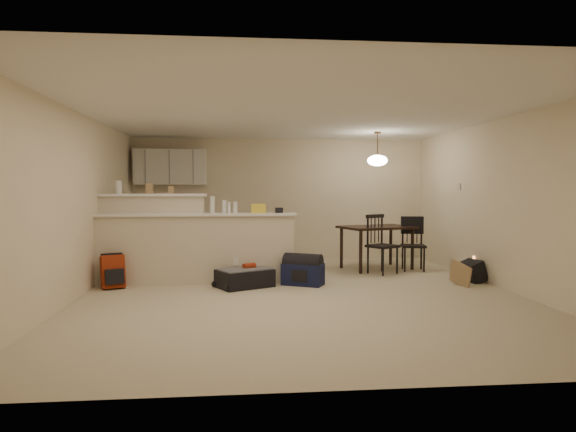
{
  "coord_description": "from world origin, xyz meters",
  "views": [
    {
      "loc": [
        -0.85,
        -7.09,
        1.46
      ],
      "look_at": [
        -0.1,
        0.7,
        1.05
      ],
      "focal_mm": 32.0,
      "sensor_mm": 36.0,
      "label": 1
    }
  ],
  "objects": [
    {
      "name": "jar",
      "position": [
        -2.71,
        1.12,
        1.49
      ],
      "size": [
        0.1,
        0.1,
        0.2
      ],
      "primitive_type": "cylinder",
      "color": "silver",
      "rests_on": "breakfast_bar"
    },
    {
      "name": "cereal_box",
      "position": [
        -2.24,
        1.12,
        1.47
      ],
      "size": [
        0.1,
        0.07,
        0.16
      ],
      "primitive_type": "cube",
      "color": "#A07F52",
      "rests_on": "breakfast_bar"
    },
    {
      "name": "kitchen_counter",
      "position": [
        -2.0,
        3.19,
        0.45
      ],
      "size": [
        1.8,
        0.6,
        0.9
      ],
      "primitive_type": "cube",
      "color": "white",
      "rests_on": "ground"
    },
    {
      "name": "suitcase",
      "position": [
        -0.77,
        0.52,
        0.13
      ],
      "size": [
        0.92,
        0.81,
        0.26
      ],
      "primitive_type": "cube",
      "rotation": [
        0.0,
        0.0,
        0.49
      ],
      "color": "black",
      "rests_on": "ground"
    },
    {
      "name": "cardboard_sheet",
      "position": [
        2.48,
        0.32,
        0.17
      ],
      "size": [
        0.13,
        0.45,
        0.35
      ],
      "primitive_type": "cube",
      "rotation": [
        0.0,
        0.0,
        1.82
      ],
      "color": "#A07F52",
      "rests_on": "ground"
    },
    {
      "name": "red_backpack",
      "position": [
        -2.7,
        0.61,
        0.24
      ],
      "size": [
        0.38,
        0.31,
        0.49
      ],
      "primitive_type": "cube",
      "rotation": [
        0.0,
        0.0,
        0.41
      ],
      "color": "maroon",
      "rests_on": "ground"
    },
    {
      "name": "extra_item_y",
      "position": [
        -1.0,
        0.9,
        1.17
      ],
      "size": [
        0.05,
        0.05,
        0.16
      ],
      "primitive_type": "cylinder",
      "color": "silver",
      "rests_on": "breakfast_bar"
    },
    {
      "name": "dining_table",
      "position": [
        1.66,
        2.05,
        0.69
      ],
      "size": [
        1.46,
        1.19,
        0.79
      ],
      "rotation": [
        0.0,
        0.0,
        0.32
      ],
      "color": "black",
      "rests_on": "ground"
    },
    {
      "name": "room",
      "position": [
        0.0,
        0.0,
        1.25
      ],
      "size": [
        7.0,
        7.02,
        2.5
      ],
      "color": "beige",
      "rests_on": "ground"
    },
    {
      "name": "dining_chair_near",
      "position": [
        1.62,
        1.51,
        0.51
      ],
      "size": [
        0.61,
        0.6,
        1.02
      ],
      "primitive_type": null,
      "rotation": [
        0.0,
        0.0,
        0.57
      ],
      "color": "black",
      "rests_on": "ground"
    },
    {
      "name": "pendant_lamp",
      "position": [
        1.66,
        2.05,
        1.99
      ],
      "size": [
        0.36,
        0.36,
        0.62
      ],
      "color": "brown",
      "rests_on": "room"
    },
    {
      "name": "extra_item_x",
      "position": [
        -1.07,
        0.9,
        1.19
      ],
      "size": [
        0.07,
        0.07,
        0.2
      ],
      "primitive_type": "cylinder",
      "color": "silver",
      "rests_on": "breakfast_bar"
    },
    {
      "name": "thermostat",
      "position": [
        2.98,
        1.55,
        1.5
      ],
      "size": [
        0.02,
        0.12,
        0.12
      ],
      "primitive_type": "cube",
      "color": "beige",
      "rests_on": "room"
    },
    {
      "name": "black_daypack",
      "position": [
        2.81,
        0.61,
        0.16
      ],
      "size": [
        0.34,
        0.42,
        0.32
      ],
      "primitive_type": "cube",
      "rotation": [
        0.0,
        0.0,
        1.82
      ],
      "color": "black",
      "rests_on": "ground"
    },
    {
      "name": "bottle_a",
      "position": [
        -1.26,
        0.9,
        1.22
      ],
      "size": [
        0.07,
        0.07,
        0.26
      ],
      "primitive_type": "cylinder",
      "color": "silver",
      "rests_on": "breakfast_bar"
    },
    {
      "name": "breakfast_bar",
      "position": [
        -1.76,
        0.98,
        0.61
      ],
      "size": [
        3.08,
        0.58,
        1.39
      ],
      "color": "beige",
      "rests_on": "ground"
    },
    {
      "name": "dining_chair_far",
      "position": [
        2.26,
        1.8,
        0.47
      ],
      "size": [
        0.48,
        0.46,
        0.94
      ],
      "primitive_type": null,
      "rotation": [
        0.0,
        0.0,
        -0.19
      ],
      "color": "black",
      "rests_on": "ground"
    },
    {
      "name": "bottle_b",
      "position": [
        -0.9,
        0.9,
        1.18
      ],
      "size": [
        0.06,
        0.06,
        0.18
      ],
      "primitive_type": "cylinder",
      "color": "silver",
      "rests_on": "breakfast_bar"
    },
    {
      "name": "small_box",
      "position": [
        -1.91,
        1.12,
        1.45
      ],
      "size": [
        0.08,
        0.06,
        0.12
      ],
      "primitive_type": "cube",
      "color": "#A07F52",
      "rests_on": "breakfast_bar"
    },
    {
      "name": "bag_lump",
      "position": [
        -0.55,
        0.9,
        1.16
      ],
      "size": [
        0.22,
        0.18,
        0.14
      ],
      "primitive_type": "cube",
      "color": "#A07F52",
      "rests_on": "breakfast_bar"
    },
    {
      "name": "navy_duffel",
      "position": [
        0.12,
        0.61,
        0.16
      ],
      "size": [
        0.69,
        0.56,
        0.33
      ],
      "primitive_type": "cube",
      "rotation": [
        0.0,
        0.0,
        -0.46
      ],
      "color": "#12193B",
      "rests_on": "ground"
    },
    {
      "name": "upper_cabinets",
      "position": [
        -2.2,
        3.32,
        1.9
      ],
      "size": [
        1.4,
        0.34,
        0.7
      ],
      "primitive_type": "cube",
      "color": "white",
      "rests_on": "room"
    },
    {
      "name": "pouch",
      "position": [
        -0.22,
        0.9,
        1.13
      ],
      "size": [
        0.12,
        0.1,
        0.08
      ],
      "primitive_type": "cube",
      "color": "#A07F52",
      "rests_on": "breakfast_bar"
    }
  ]
}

